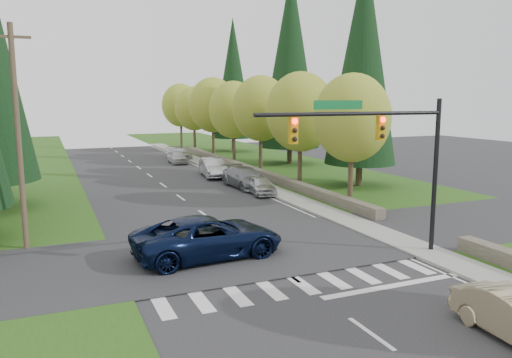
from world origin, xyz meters
TOP-DOWN VIEW (x-y plane):
  - ground at (0.00, 0.00)m, footprint 120.00×120.00m
  - grass_east at (13.00, 20.00)m, footprint 14.00×110.00m
  - cross_street at (0.00, 8.00)m, footprint 120.00×8.00m
  - sidewalk_east at (6.90, 22.00)m, footprint 1.80×80.00m
  - curb_east at (6.05, 22.00)m, footprint 0.20×80.00m
  - stone_wall_north at (8.60, 30.00)m, footprint 0.70×40.00m
  - traffic_signal at (4.37, 4.50)m, footprint 8.70×0.37m
  - utility_pole at (-9.50, 12.00)m, footprint 1.60×0.24m
  - decid_tree_0 at (9.20, 14.00)m, footprint 4.80×4.80m
  - decid_tree_1 at (9.30, 21.00)m, footprint 5.20×5.20m
  - decid_tree_2 at (9.10, 28.00)m, footprint 5.00×5.00m
  - decid_tree_3 at (9.20, 35.00)m, footprint 5.00×5.00m
  - decid_tree_4 at (9.30, 42.00)m, footprint 5.40×5.40m
  - decid_tree_5 at (9.10, 49.00)m, footprint 4.80×4.80m
  - decid_tree_6 at (9.20, 56.00)m, footprint 5.20×5.20m
  - conifer_e_a at (14.00, 20.00)m, footprint 5.44×5.44m
  - conifer_e_b at (15.00, 34.00)m, footprint 6.12×6.12m
  - conifer_e_c at (14.00, 48.00)m, footprint 5.10×5.10m
  - suv_navy at (-2.21, 7.65)m, footprint 6.73×3.51m
  - parked_car_a at (5.60, 20.01)m, footprint 1.99×4.04m
  - parked_car_b at (5.60, 23.00)m, footprint 2.49×5.50m
  - parked_car_c at (4.97, 29.00)m, footprint 2.37×5.18m
  - parked_car_d at (4.37, 39.29)m, footprint 1.70×4.02m
  - parked_car_e at (5.60, 43.00)m, footprint 2.16×4.64m

SIDE VIEW (x-z plane):
  - ground at x=0.00m, z-range 0.00..0.00m
  - cross_street at x=0.00m, z-range -0.05..0.05m
  - grass_east at x=13.00m, z-range 0.00..0.06m
  - sidewalk_east at x=6.90m, z-range 0.00..0.13m
  - curb_east at x=6.05m, z-range 0.00..0.13m
  - stone_wall_north at x=8.60m, z-range 0.00..0.70m
  - parked_car_e at x=5.60m, z-range 0.00..1.31m
  - parked_car_a at x=5.60m, z-range 0.00..1.32m
  - parked_car_d at x=4.37m, z-range 0.00..1.36m
  - parked_car_b at x=5.60m, z-range 0.00..1.56m
  - parked_car_c at x=4.97m, z-range 0.00..1.65m
  - suv_navy at x=-2.21m, z-range 0.00..1.81m
  - traffic_signal at x=4.37m, z-range 1.58..8.38m
  - utility_pole at x=-9.50m, z-range 0.14..10.14m
  - decid_tree_5 at x=9.10m, z-range 1.38..9.68m
  - decid_tree_0 at x=9.20m, z-range 1.41..9.78m
  - decid_tree_3 at x=9.20m, z-range 1.39..9.94m
  - decid_tree_1 at x=9.30m, z-range 1.40..10.20m
  - decid_tree_6 at x=9.20m, z-range 1.43..10.30m
  - decid_tree_2 at x=9.10m, z-range 1.52..10.34m
  - decid_tree_4 at x=9.30m, z-range 1.47..10.65m
  - conifer_e_c at x=14.00m, z-range 0.89..17.69m
  - conifer_e_a at x=14.00m, z-range 0.89..18.69m
  - conifer_e_b at x=15.00m, z-range 0.89..20.69m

